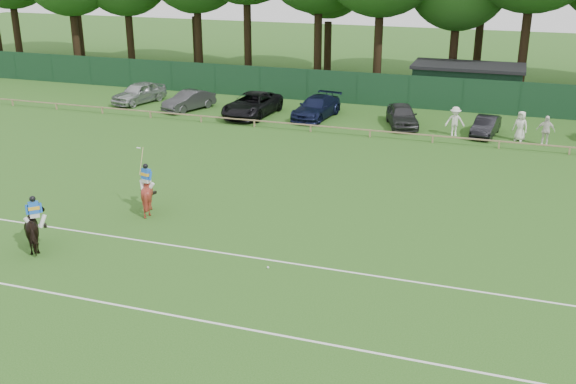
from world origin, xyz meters
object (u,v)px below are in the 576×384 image
at_px(estate_black, 486,126).
at_px(polo_ball, 268,267).
at_px(sedan_grey, 189,101).
at_px(utility_shed, 467,84).
at_px(sedan_navy, 316,107).
at_px(spectator_mid, 546,131).
at_px(spectator_right, 521,126).
at_px(horse_chestnut, 147,193).
at_px(hatch_grey, 402,115).
at_px(spectator_left, 455,121).
at_px(horse_dark, 37,229).
at_px(sedan_silver, 139,93).
at_px(suv_black, 252,105).

relative_size(estate_black, polo_ball, 41.99).
bearing_deg(sedan_grey, estate_black, 20.18).
bearing_deg(sedan_grey, utility_shed, 45.56).
bearing_deg(sedan_grey, sedan_navy, 24.91).
height_order(estate_black, spectator_mid, spectator_mid).
xyz_separation_m(estate_black, polo_ball, (-6.74, -22.49, -0.58)).
bearing_deg(polo_ball, spectator_right, 67.98).
height_order(horse_chestnut, sedan_navy, horse_chestnut).
bearing_deg(utility_shed, sedan_grey, -155.45).
xyz_separation_m(sedan_grey, hatch_grey, (15.95, 0.28, 0.05)).
bearing_deg(sedan_grey, spectator_left, 17.99).
height_order(horse_dark, sedan_silver, horse_dark).
height_order(spectator_mid, utility_shed, utility_shed).
relative_size(sedan_grey, estate_black, 1.14).
relative_size(hatch_grey, estate_black, 1.18).
height_order(sedan_silver, spectator_right, spectator_right).
distance_m(sedan_silver, spectator_right, 28.39).
distance_m(polo_ball, utility_shed, 32.09).
bearing_deg(polo_ball, suv_black, 112.99).
distance_m(sedan_silver, sedan_grey, 4.81).
height_order(hatch_grey, estate_black, hatch_grey).
height_order(horse_dark, spectator_left, spectator_left).
bearing_deg(spectator_left, suv_black, 164.16).
xyz_separation_m(estate_black, spectator_left, (-1.92, -0.72, 0.33)).
bearing_deg(utility_shed, horse_chestnut, -113.38).
bearing_deg(spectator_mid, utility_shed, 120.75).
relative_size(sedan_grey, hatch_grey, 0.96).
relative_size(hatch_grey, spectator_left, 2.33).
xyz_separation_m(horse_dark, spectator_mid, (19.87, 22.61, 0.06)).
height_order(suv_black, utility_shed, utility_shed).
relative_size(sedan_silver, polo_ball, 52.84).
bearing_deg(estate_black, spectator_right, -7.96).
relative_size(sedan_silver, hatch_grey, 1.06).
relative_size(horse_chestnut, sedan_grey, 0.42).
height_order(suv_black, polo_ball, suv_black).
relative_size(sedan_navy, utility_shed, 0.62).
xyz_separation_m(sedan_silver, sedan_grey, (4.73, -0.84, -0.10)).
bearing_deg(sedan_silver, hatch_grey, 13.10).
height_order(horse_chestnut, suv_black, horse_chestnut).
distance_m(spectator_left, polo_ball, 22.32).
relative_size(sedan_silver, sedan_navy, 0.91).
xyz_separation_m(sedan_navy, hatch_grey, (6.20, -0.39, 0.00)).
xyz_separation_m(sedan_grey, utility_shed, (19.47, 8.90, 0.83)).
distance_m(sedan_grey, estate_black, 21.49).
bearing_deg(estate_black, suv_black, -172.33).
height_order(hatch_grey, utility_shed, utility_shed).
distance_m(hatch_grey, polo_ball, 23.12).
height_order(sedan_grey, suv_black, suv_black).
height_order(hatch_grey, polo_ball, hatch_grey).
distance_m(hatch_grey, spectator_mid, 9.31).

